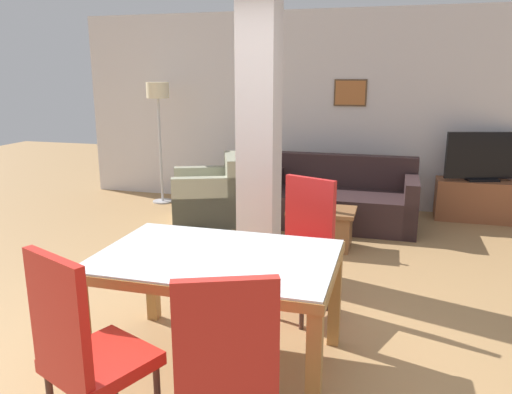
{
  "coord_description": "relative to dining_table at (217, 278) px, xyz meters",
  "views": [
    {
      "loc": [
        1.02,
        -2.76,
        1.86
      ],
      "look_at": [
        0.0,
        0.91,
        0.91
      ],
      "focal_mm": 35.0,
      "sensor_mm": 36.0,
      "label": 1
    }
  ],
  "objects": [
    {
      "name": "coffee_table",
      "position": [
        0.31,
        2.46,
        -0.38
      ],
      "size": [
        0.72,
        0.48,
        0.43
      ],
      "color": "brown",
      "rests_on": "ground_plane"
    },
    {
      "name": "dining_table",
      "position": [
        0.0,
        0.0,
        0.0
      ],
      "size": [
        1.49,
        1.0,
        0.76
      ],
      "color": "#A6743B",
      "rests_on": "ground_plane"
    },
    {
      "name": "dining_chair_near_left",
      "position": [
        -0.37,
        -0.88,
        -0.04
      ],
      "size": [
        0.6,
        0.6,
        1.07
      ],
      "rotation": [
        0.0,
        0.0,
        -0.4
      ],
      "color": "red",
      "rests_on": "ground_plane"
    },
    {
      "name": "back_wall",
      "position": [
        0.0,
        4.3,
        0.75
      ],
      "size": [
        7.2,
        0.09,
        2.7
      ],
      "color": "silver",
      "rests_on": "ground_plane"
    },
    {
      "name": "dining_chair_far_right",
      "position": [
        0.37,
        0.92,
        -0.04
      ],
      "size": [
        0.6,
        0.6,
        1.07
      ],
      "rotation": [
        0.0,
        0.0,
        2.76
      ],
      "color": "red",
      "rests_on": "ground_plane"
    },
    {
      "name": "divider_pillar",
      "position": [
        -0.18,
        1.66,
        0.75
      ],
      "size": [
        0.34,
        0.37,
        2.7
      ],
      "color": "silver",
      "rests_on": "ground_plane"
    },
    {
      "name": "tv_stand",
      "position": [
        2.13,
        4.02,
        -0.34
      ],
      "size": [
        1.08,
        0.4,
        0.53
      ],
      "color": "brown",
      "rests_on": "ground_plane"
    },
    {
      "name": "bottle",
      "position": [
        0.43,
        2.37,
        -0.07
      ],
      "size": [
        0.08,
        0.08,
        0.28
      ],
      "color": "#194C23",
      "rests_on": "coffee_table"
    },
    {
      "name": "dining_chair_near_right",
      "position": [
        0.37,
        -0.91,
        -0.04
      ],
      "size": [
        0.6,
        0.6,
        1.07
      ],
      "rotation": [
        0.0,
        0.0,
        0.39
      ],
      "color": "red",
      "rests_on": "ground_plane"
    },
    {
      "name": "sofa",
      "position": [
        0.4,
        3.38,
        -0.32
      ],
      "size": [
        1.87,
        0.92,
        0.84
      ],
      "rotation": [
        0.0,
        0.0,
        3.14
      ],
      "color": "#2F1F20",
      "rests_on": "ground_plane"
    },
    {
      "name": "armchair",
      "position": [
        -1.21,
        3.07,
        -0.31
      ],
      "size": [
        1.1,
        1.11,
        0.85
      ],
      "rotation": [
        0.0,
        0.0,
        1.95
      ],
      "color": "gray",
      "rests_on": "ground_plane"
    },
    {
      "name": "floor_lamp",
      "position": [
        -2.24,
        3.78,
        0.86
      ],
      "size": [
        0.32,
        0.32,
        1.74
      ],
      "color": "#B7B7BC",
      "rests_on": "ground_plane"
    },
    {
      "name": "ground_plane",
      "position": [
        0.0,
        0.0,
        -0.6
      ],
      "size": [
        18.0,
        18.0,
        0.0
      ],
      "primitive_type": "plane",
      "color": "#A67D4E"
    },
    {
      "name": "tv_screen",
      "position": [
        2.13,
        4.02,
        0.22
      ],
      "size": [
        0.95,
        0.31,
        0.62
      ],
      "rotation": [
        0.0,
        0.0,
        3.41
      ],
      "color": "black",
      "rests_on": "tv_stand"
    }
  ]
}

